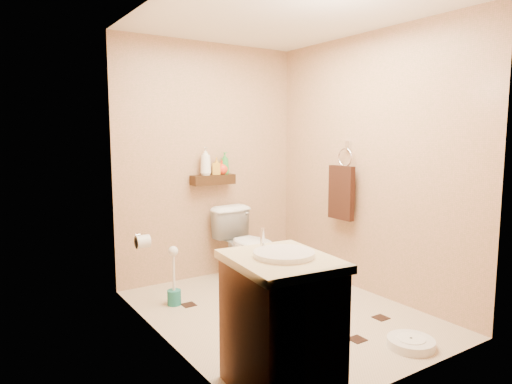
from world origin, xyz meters
TOP-DOWN VIEW (x-y plane):
  - ground at (0.00, 0.00)m, footprint 2.50×2.50m
  - wall_back at (0.00, 1.25)m, footprint 2.00×0.04m
  - wall_front at (0.00, -1.25)m, footprint 2.00×0.04m
  - wall_left at (-1.00, 0.00)m, footprint 0.04×2.50m
  - wall_right at (1.00, 0.00)m, footprint 0.04×2.50m
  - ceiling at (0.00, 0.00)m, footprint 2.00×2.50m
  - wall_shelf at (0.00, 1.17)m, footprint 0.46×0.14m
  - floor_accents at (0.03, -0.06)m, footprint 1.29×1.40m
  - toilet at (0.20, 0.83)m, footprint 0.50×0.77m
  - vanity at (-0.70, -0.95)m, footprint 0.60×0.71m
  - bathroom_scale at (0.39, -1.01)m, footprint 0.39×0.39m
  - toilet_brush at (-0.67, 0.65)m, footprint 0.12×0.12m
  - towel_ring at (0.91, 0.25)m, footprint 0.12×0.30m
  - toilet_paper at (-0.94, 0.65)m, footprint 0.12×0.11m
  - bottle_a at (-0.08, 1.17)m, footprint 0.12×0.12m
  - bottle_b at (0.04, 1.17)m, footprint 0.11×0.11m
  - bottle_c at (0.11, 1.17)m, footprint 0.17×0.17m
  - bottle_d at (0.14, 1.17)m, footprint 0.11×0.11m

SIDE VIEW (x-z plane):
  - ground at x=0.00m, z-range 0.00..0.00m
  - floor_accents at x=0.03m, z-range 0.00..0.01m
  - bathroom_scale at x=0.39m, z-range 0.00..0.06m
  - toilet_brush at x=-0.67m, z-range -0.08..0.45m
  - toilet at x=0.20m, z-range 0.00..0.74m
  - vanity at x=-0.70m, z-range -0.05..0.88m
  - toilet_paper at x=-0.94m, z-range 0.54..0.66m
  - towel_ring at x=0.91m, z-range 0.57..1.33m
  - wall_shelf at x=0.00m, z-range 0.97..1.07m
  - bottle_c at x=0.11m, z-range 1.07..1.22m
  - bottle_b at x=0.04m, z-range 1.07..1.25m
  - bottle_d at x=0.14m, z-range 1.07..1.30m
  - wall_back at x=0.00m, z-range 0.00..2.40m
  - wall_front at x=0.00m, z-range 0.00..2.40m
  - wall_left at x=-1.00m, z-range 0.00..2.40m
  - wall_right at x=1.00m, z-range 0.00..2.40m
  - bottle_a at x=-0.08m, z-range 1.07..1.35m
  - ceiling at x=0.00m, z-range 2.39..2.41m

